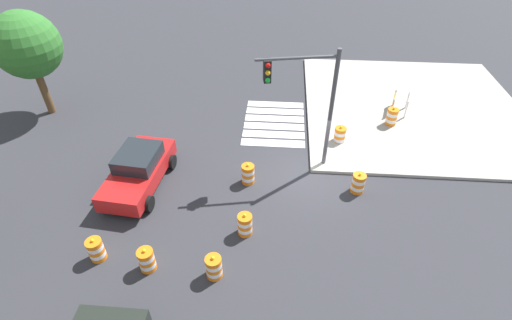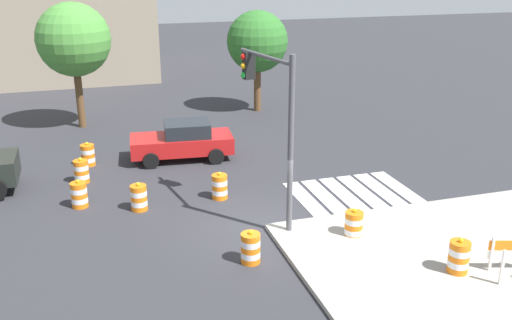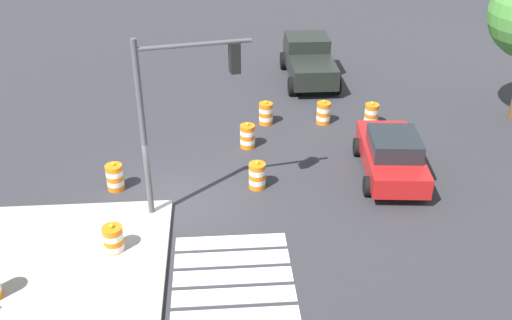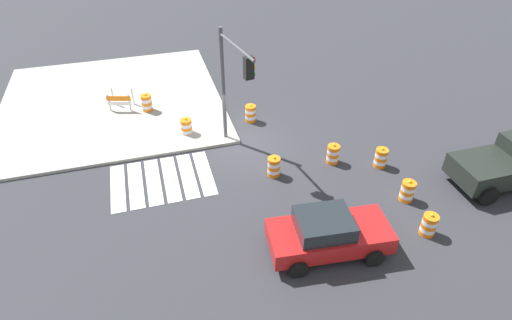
# 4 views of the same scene
# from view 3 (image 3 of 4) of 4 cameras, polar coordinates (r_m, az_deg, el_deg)

# --- Properties ---
(ground_plane) EXTENTS (120.00, 120.00, 0.00)m
(ground_plane) POSITION_cam_3_polar(r_m,az_deg,el_deg) (18.63, -8.28, -4.34)
(ground_plane) COLOR #2D2D33
(crosswalk_stripes) EXTENTS (4.35, 3.20, 0.02)m
(crosswalk_stripes) POSITION_cam_3_polar(r_m,az_deg,el_deg) (15.39, -2.24, -12.40)
(crosswalk_stripes) COLOR silver
(crosswalk_stripes) RESTS_ON ground
(sports_car) EXTENTS (4.46, 2.46, 1.63)m
(sports_car) POSITION_cam_3_polar(r_m,az_deg,el_deg) (20.10, 13.32, 0.56)
(sports_car) COLOR red
(sports_car) RESTS_ON ground
(pickup_truck) EXTENTS (5.16, 2.36, 1.92)m
(pickup_truck) POSITION_cam_3_polar(r_m,az_deg,el_deg) (27.97, 5.20, 9.97)
(pickup_truck) COLOR black
(pickup_truck) RESTS_ON ground
(traffic_barrel_near_corner) EXTENTS (0.56, 0.56, 1.02)m
(traffic_barrel_near_corner) POSITION_cam_3_polar(r_m,az_deg,el_deg) (19.52, -13.84, -1.66)
(traffic_barrel_near_corner) COLOR orange
(traffic_barrel_near_corner) RESTS_ON ground
(traffic_barrel_crosswalk_end) EXTENTS (0.56, 0.56, 1.02)m
(traffic_barrel_crosswalk_end) POSITION_cam_3_polar(r_m,az_deg,el_deg) (23.57, 6.72, 4.67)
(traffic_barrel_crosswalk_end) COLOR orange
(traffic_barrel_crosswalk_end) RESTS_ON ground
(traffic_barrel_median_near) EXTENTS (0.56, 0.56, 1.02)m
(traffic_barrel_median_near) POSITION_cam_3_polar(r_m,az_deg,el_deg) (19.04, 0.12, -1.56)
(traffic_barrel_median_near) COLOR orange
(traffic_barrel_median_near) RESTS_ON ground
(traffic_barrel_median_far) EXTENTS (0.56, 0.56, 1.02)m
(traffic_barrel_median_far) POSITION_cam_3_polar(r_m,az_deg,el_deg) (23.36, 0.99, 4.64)
(traffic_barrel_median_far) COLOR orange
(traffic_barrel_median_far) RESTS_ON ground
(traffic_barrel_far_curb) EXTENTS (0.56, 0.56, 1.02)m
(traffic_barrel_far_curb) POSITION_cam_3_polar(r_m,az_deg,el_deg) (23.73, 11.39, 4.45)
(traffic_barrel_far_curb) COLOR orange
(traffic_barrel_far_curb) RESTS_ON ground
(traffic_barrel_lane_center) EXTENTS (0.56, 0.56, 1.02)m
(traffic_barrel_lane_center) POSITION_cam_3_polar(r_m,az_deg,el_deg) (21.55, -0.85, 2.39)
(traffic_barrel_lane_center) COLOR orange
(traffic_barrel_lane_center) RESTS_ON ground
(traffic_barrel_opposite_curb) EXTENTS (0.56, 0.56, 1.02)m
(traffic_barrel_opposite_curb) POSITION_cam_3_polar(r_m,az_deg,el_deg) (16.63, -13.96, -7.77)
(traffic_barrel_opposite_curb) COLOR orange
(traffic_barrel_opposite_curb) RESTS_ON ground
(traffic_light_pole) EXTENTS (0.88, 3.25, 5.50)m
(traffic_light_pole) POSITION_cam_3_polar(r_m,az_deg,el_deg) (16.40, -7.52, 6.39)
(traffic_light_pole) COLOR #4C4C51
(traffic_light_pole) RESTS_ON sidewalk_corner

